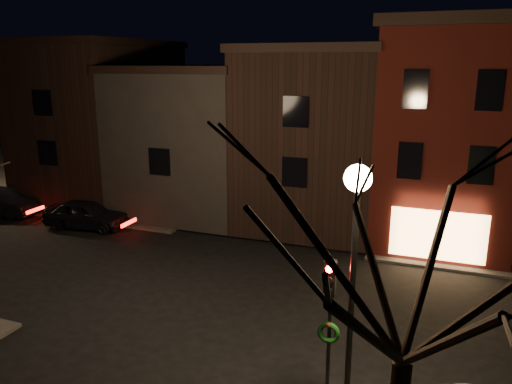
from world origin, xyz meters
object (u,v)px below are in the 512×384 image
at_px(traffic_signal, 329,311).
at_px(bare_tree_right, 413,227).
at_px(street_lamp_near, 355,228).
at_px(parked_car_a, 86,214).

bearing_deg(traffic_signal, bare_tree_right, -57.59).
bearing_deg(street_lamp_near, traffic_signal, 140.63).
bearing_deg(parked_car_a, street_lamp_near, -130.08).
bearing_deg(parked_car_a, traffic_signal, -129.81).
distance_m(bare_tree_right, parked_car_a, 22.17).
distance_m(street_lamp_near, bare_tree_right, 2.98).
height_order(bare_tree_right, parked_car_a, bare_tree_right).
bearing_deg(traffic_signal, street_lamp_near, -39.37).
xyz_separation_m(traffic_signal, parked_car_a, (-15.37, 9.82, -2.04)).
distance_m(street_lamp_near, parked_car_a, 19.52).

